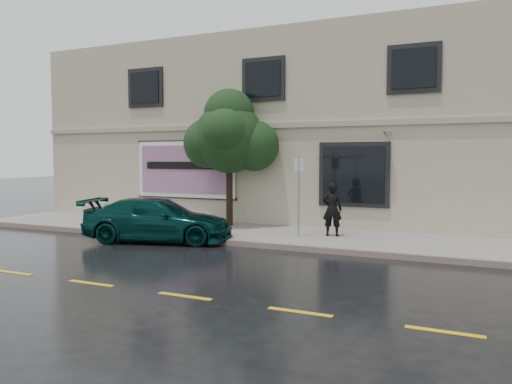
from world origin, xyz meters
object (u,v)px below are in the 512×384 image
at_px(pedestrian, 332,209).
at_px(car, 158,220).
at_px(street_tree, 229,138).
at_px(fire_hydrant, 104,213).

bearing_deg(pedestrian, car, 17.03).
bearing_deg(car, pedestrian, -80.37).
bearing_deg(street_tree, car, -105.41).
height_order(pedestrian, fire_hydrant, pedestrian).
distance_m(pedestrian, street_tree, 4.52).
height_order(car, pedestrian, pedestrian).
bearing_deg(car, street_tree, -31.21).
relative_size(street_tree, fire_hydrant, 4.73).
xyz_separation_m(car, street_tree, (0.83, 3.00, 2.51)).
bearing_deg(fire_hydrant, street_tree, 16.43).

